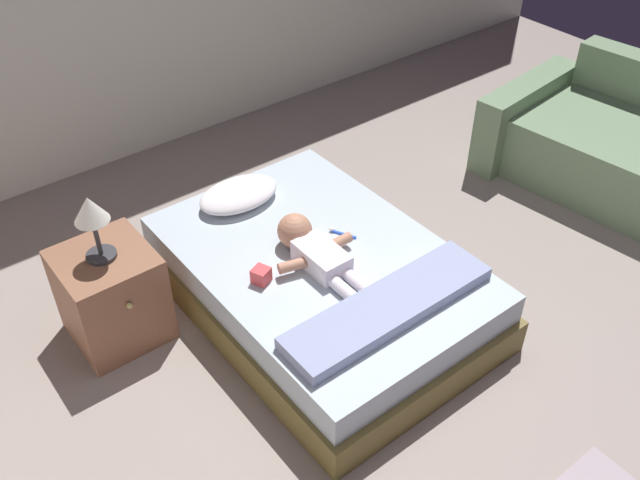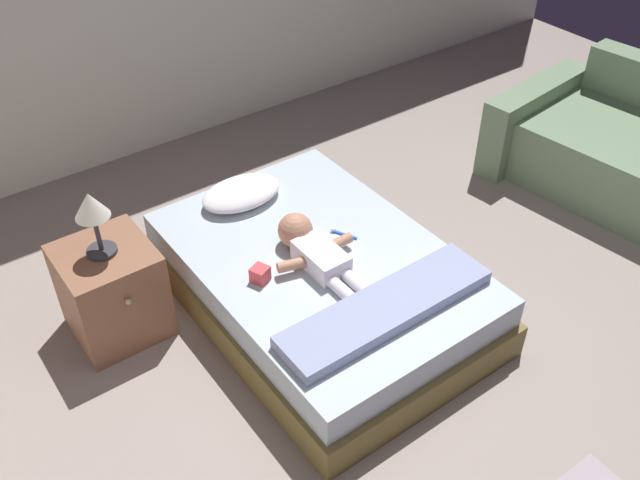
# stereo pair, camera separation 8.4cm
# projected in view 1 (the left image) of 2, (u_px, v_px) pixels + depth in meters

# --- Properties ---
(ground_plane) EXTENTS (8.00, 8.00, 0.00)m
(ground_plane) POSITION_uv_depth(u_px,v_px,m) (466.00, 376.00, 3.46)
(ground_plane) COLOR gray
(bed) EXTENTS (1.25, 1.81, 0.37)m
(bed) POSITION_uv_depth(u_px,v_px,m) (320.00, 281.00, 3.74)
(bed) COLOR brown
(bed) RESTS_ON ground_plane
(pillow) EXTENTS (0.48, 0.31, 0.11)m
(pillow) POSITION_uv_depth(u_px,v_px,m) (239.00, 194.00, 3.95)
(pillow) COLOR white
(pillow) RESTS_ON bed
(baby) EXTENTS (0.45, 0.64, 0.19)m
(baby) POSITION_uv_depth(u_px,v_px,m) (312.00, 248.00, 3.55)
(baby) COLOR white
(baby) RESTS_ON bed
(toothbrush) EXTENTS (0.08, 0.15, 0.02)m
(toothbrush) POSITION_uv_depth(u_px,v_px,m) (342.00, 233.00, 3.75)
(toothbrush) COLOR blue
(toothbrush) RESTS_ON bed
(nightstand) EXTENTS (0.46, 0.49, 0.52)m
(nightstand) POSITION_uv_depth(u_px,v_px,m) (112.00, 295.00, 3.54)
(nightstand) COLOR brown
(nightstand) RESTS_ON ground_plane
(lamp) EXTENTS (0.17, 0.17, 0.35)m
(lamp) POSITION_uv_depth(u_px,v_px,m) (91.00, 215.00, 3.21)
(lamp) COLOR #333338
(lamp) RESTS_ON nightstand
(blanket) EXTENTS (1.12, 0.28, 0.07)m
(blanket) POSITION_uv_depth(u_px,v_px,m) (389.00, 306.00, 3.28)
(blanket) COLOR #8C96BC
(blanket) RESTS_ON bed
(toy_block) EXTENTS (0.10, 0.10, 0.08)m
(toy_block) POSITION_uv_depth(u_px,v_px,m) (261.00, 275.00, 3.44)
(toy_block) COLOR #D34144
(toy_block) RESTS_ON bed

